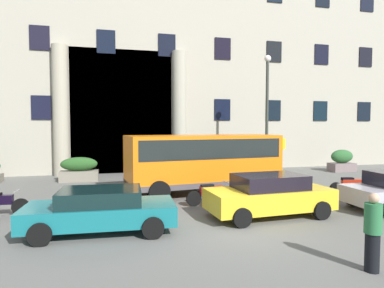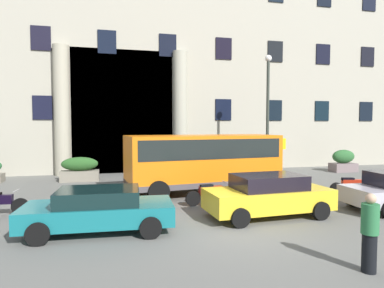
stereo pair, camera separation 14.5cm
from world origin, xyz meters
TOP-DOWN VIEW (x-y plane):
  - ground_plane at (0.00, 0.00)m, footprint 80.00×64.00m
  - office_building_facade at (-0.01, 17.48)m, footprint 39.60×9.74m
  - orange_minibus at (0.45, 5.50)m, footprint 7.29×3.43m
  - bus_stop_sign at (5.32, 7.04)m, footprint 0.44×0.08m
  - hedge_planter_far_east at (-5.52, 10.25)m, footprint 2.09×0.85m
  - hedge_planter_entrance_right at (3.55, 10.60)m, footprint 1.52×0.86m
  - hedge_planter_west at (11.64, 10.11)m, footprint 1.70×0.93m
  - hedge_planter_entrance_left at (-0.48, 10.27)m, footprint 1.68×0.90m
  - parked_sedan_far at (-4.07, 0.70)m, footprint 4.41×2.18m
  - parked_hatchback_near at (1.55, 1.04)m, footprint 4.41×2.18m
  - motorcycle_far_end at (6.67, 3.26)m, footprint 1.91×0.69m
  - motorcycle_near_kerb at (0.06, 3.13)m, footprint 2.09×0.55m
  - pedestrian_woman_dark_dress at (1.67, -3.47)m, footprint 0.36×0.36m
  - lamppost_plaza_centre at (5.40, 8.96)m, footprint 0.40×0.40m

SIDE VIEW (x-z plane):
  - ground_plane at x=0.00m, z-range -0.12..0.00m
  - motorcycle_far_end at x=6.67m, z-range 0.01..0.90m
  - motorcycle_near_kerb at x=0.06m, z-range 0.01..0.91m
  - hedge_planter_far_east at x=-5.52m, z-range -0.02..1.35m
  - parked_sedan_far at x=-4.07m, z-range 0.03..1.31m
  - hedge_planter_entrance_left at x=-0.48m, z-range -0.02..1.38m
  - hedge_planter_entrance_right at x=3.55m, z-range -0.02..1.42m
  - hedge_planter_west at x=11.64m, z-range -0.03..1.48m
  - parked_hatchback_near at x=1.55m, z-range 0.02..1.48m
  - pedestrian_woman_dark_dress at x=1.67m, z-range 0.01..1.71m
  - bus_stop_sign at x=5.32m, z-range 0.30..2.75m
  - orange_minibus at x=0.45m, z-range 0.27..2.97m
  - lamppost_plaza_centre at x=5.40m, z-range 0.62..7.97m
  - office_building_facade at x=-0.01m, z-range -0.01..19.42m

